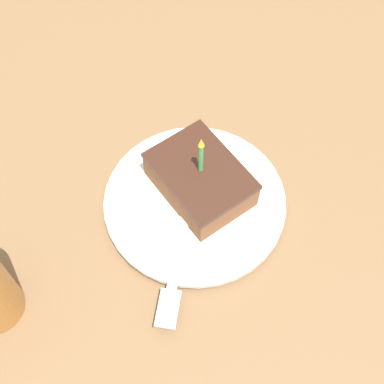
{
  "coord_description": "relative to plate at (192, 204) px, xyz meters",
  "views": [
    {
      "loc": [
        -0.2,
        -0.25,
        0.61
      ],
      "look_at": [
        -0.0,
        0.02,
        0.04
      ],
      "focal_mm": 50.0,
      "sensor_mm": 36.0,
      "label": 1
    }
  ],
  "objects": [
    {
      "name": "ground_plane",
      "position": [
        0.0,
        -0.02,
        -0.03
      ],
      "size": [
        2.4,
        2.4,
        0.04
      ],
      "color": "brown",
      "rests_on": "ground"
    },
    {
      "name": "plate",
      "position": [
        0.0,
        0.0,
        0.0
      ],
      "size": [
        0.23,
        0.23,
        0.02
      ],
      "color": "white",
      "rests_on": "ground_plane"
    },
    {
      "name": "cake_slice",
      "position": [
        0.02,
        0.01,
        0.03
      ],
      "size": [
        0.09,
        0.13,
        0.11
      ],
      "color": "brown",
      "rests_on": "plate"
    },
    {
      "name": "fork",
      "position": [
        -0.06,
        -0.06,
        0.01
      ],
      "size": [
        0.15,
        0.15,
        0.0
      ],
      "color": "silver",
      "rests_on": "plate"
    }
  ]
}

